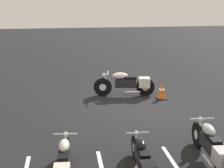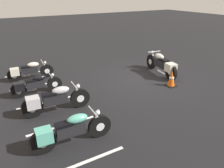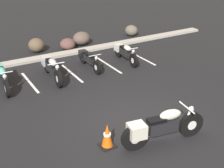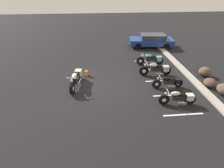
{
  "view_description": "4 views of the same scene",
  "coord_description": "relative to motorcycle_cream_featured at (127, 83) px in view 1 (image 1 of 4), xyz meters",
  "views": [
    {
      "loc": [
        2.47,
        10.78,
        3.91
      ],
      "look_at": [
        0.96,
        0.73,
        1.04
      ],
      "focal_mm": 50.0,
      "sensor_mm": 36.0,
      "label": 1
    },
    {
      "loc": [
        -7.36,
        5.99,
        3.76
      ],
      "look_at": [
        -1.11,
        2.35,
        0.67
      ],
      "focal_mm": 35.0,
      "sensor_mm": 36.0,
      "label": 2
    },
    {
      "loc": [
        -4.58,
        -6.48,
        5.08
      ],
      "look_at": [
        -0.12,
        1.09,
        0.92
      ],
      "focal_mm": 50.0,
      "sensor_mm": 36.0,
      "label": 3
    },
    {
      "loc": [
        9.97,
        0.28,
        5.81
      ],
      "look_at": [
        0.86,
        1.11,
        0.44
      ],
      "focal_mm": 28.0,
      "sensor_mm": 36.0,
      "label": 4
    }
  ],
  "objects": [
    {
      "name": "parked_bike_2",
      "position": [
        0.81,
        5.82,
        -0.11
      ],
      "size": [
        0.55,
        1.96,
        0.77
      ],
      "rotation": [
        0.0,
        0.0,
        -1.6
      ],
      "color": "black",
      "rests_on": "ground"
    },
    {
      "name": "ground",
      "position": [
        -0.06,
        1.12,
        -0.52
      ],
      "size": [
        60.0,
        60.0,
        0.0
      ],
      "primitive_type": "plane",
      "color": "black"
    },
    {
      "name": "parked_bike_1",
      "position": [
        -0.95,
        5.57,
        -0.04
      ],
      "size": [
        0.64,
        2.27,
        0.89
      ],
      "rotation": [
        0.0,
        0.0,
        -1.64
      ],
      "color": "black",
      "rests_on": "ground"
    },
    {
      "name": "traffic_cone",
      "position": [
        -1.27,
        0.6,
        -0.2
      ],
      "size": [
        0.4,
        0.4,
        0.68
      ],
      "color": "black",
      "rests_on": "ground"
    },
    {
      "name": "motorcycle_cream_featured",
      "position": [
        0.0,
        0.0,
        0.0
      ],
      "size": [
        2.46,
        0.8,
        0.97
      ],
      "rotation": [
        0.0,
        0.0,
        -0.15
      ],
      "color": "black",
      "rests_on": "ground"
    },
    {
      "name": "parked_bike_3",
      "position": [
        2.55,
        5.7,
        -0.09
      ],
      "size": [
        0.57,
        2.03,
        0.8
      ],
      "rotation": [
        0.0,
        0.0,
        -1.64
      ],
      "color": "black",
      "rests_on": "ground"
    },
    {
      "name": "stall_line_2",
      "position": [
        -0.08,
        5.61,
        -0.51
      ],
      "size": [
        0.1,
        2.1,
        0.0
      ],
      "primitive_type": "cube",
      "color": "white",
      "rests_on": "ground"
    }
  ]
}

